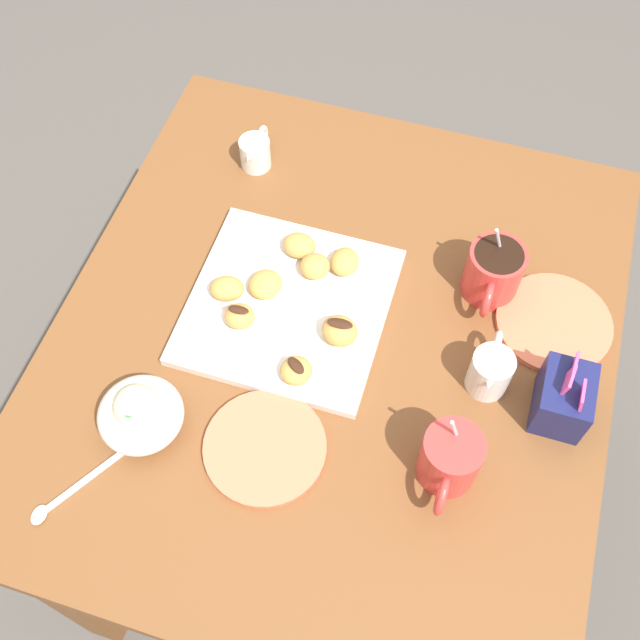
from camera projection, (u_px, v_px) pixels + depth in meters
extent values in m
plane|color=#514C47|center=(328.00, 491.00, 1.77)|extent=(8.00, 8.00, 0.00)
cube|color=brown|center=(333.00, 343.00, 1.16)|extent=(0.93, 0.83, 0.04)
cube|color=brown|center=(232.00, 230.00, 1.72)|extent=(0.07, 0.07, 0.69)
cube|color=brown|center=(68.00, 587.00, 1.33)|extent=(0.07, 0.07, 0.69)
cube|color=brown|center=(545.00, 309.00, 1.62)|extent=(0.07, 0.07, 0.69)
cube|color=silver|center=(288.00, 306.00, 1.16)|extent=(0.30, 0.30, 0.02)
cylinder|color=red|center=(493.00, 272.00, 1.15)|extent=(0.09, 0.09, 0.09)
torus|color=red|center=(487.00, 298.00, 1.12)|extent=(0.06, 0.01, 0.06)
cylinder|color=black|center=(499.00, 257.00, 1.12)|extent=(0.07, 0.07, 0.01)
cylinder|color=silver|center=(500.00, 249.00, 1.13)|extent=(0.03, 0.04, 0.12)
cylinder|color=red|center=(450.00, 458.00, 1.00)|extent=(0.08, 0.08, 0.09)
torus|color=red|center=(442.00, 493.00, 0.97)|extent=(0.06, 0.01, 0.06)
cylinder|color=black|center=(455.00, 447.00, 0.96)|extent=(0.07, 0.07, 0.01)
cylinder|color=silver|center=(457.00, 436.00, 0.98)|extent=(0.03, 0.03, 0.12)
cylinder|color=silver|center=(490.00, 373.00, 1.07)|extent=(0.06, 0.06, 0.07)
cone|color=silver|center=(490.00, 382.00, 1.04)|extent=(0.02, 0.02, 0.02)
torus|color=silver|center=(496.00, 348.00, 1.09)|extent=(0.05, 0.01, 0.05)
cylinder|color=white|center=(494.00, 363.00, 1.05)|extent=(0.05, 0.05, 0.01)
cube|color=#191E51|center=(563.00, 399.00, 1.05)|extent=(0.09, 0.07, 0.08)
cube|color=#EA4C93|center=(569.00, 380.00, 1.01)|extent=(0.04, 0.01, 0.03)
cube|color=#EA4C93|center=(583.00, 396.00, 0.99)|extent=(0.04, 0.01, 0.03)
cube|color=#EA4C93|center=(574.00, 369.00, 1.01)|extent=(0.04, 0.01, 0.03)
ellipsoid|color=silver|center=(141.00, 415.00, 1.05)|extent=(0.12, 0.12, 0.07)
sphere|color=#F4E5B2|center=(137.00, 408.00, 1.03)|extent=(0.07, 0.07, 0.07)
ellipsoid|color=green|center=(130.00, 410.00, 1.00)|extent=(0.03, 0.02, 0.01)
cylinder|color=silver|center=(255.00, 153.00, 1.30)|extent=(0.05, 0.05, 0.05)
cone|color=silver|center=(249.00, 157.00, 1.27)|extent=(0.02, 0.02, 0.02)
torus|color=silver|center=(262.00, 137.00, 1.31)|extent=(0.04, 0.01, 0.04)
cylinder|color=#381E11|center=(254.00, 144.00, 1.28)|extent=(0.04, 0.04, 0.01)
cylinder|color=#E5704C|center=(554.00, 323.00, 1.15)|extent=(0.17, 0.17, 0.01)
cylinder|color=#E5704C|center=(265.00, 447.00, 1.05)|extent=(0.17, 0.17, 0.01)
cube|color=silver|center=(88.00, 479.00, 1.03)|extent=(0.13, 0.08, 0.00)
ellipsoid|color=silver|center=(39.00, 515.00, 1.00)|extent=(0.03, 0.02, 0.01)
ellipsoid|color=#D19347|center=(296.00, 371.00, 1.08)|extent=(0.06, 0.06, 0.03)
ellipsoid|color=#381E11|center=(296.00, 365.00, 1.07)|extent=(0.03, 0.04, 0.00)
ellipsoid|color=#D19347|center=(340.00, 331.00, 1.11)|extent=(0.06, 0.06, 0.04)
ellipsoid|color=#381E11|center=(340.00, 323.00, 1.09)|extent=(0.02, 0.04, 0.00)
ellipsoid|color=#D19347|center=(345.00, 262.00, 1.18)|extent=(0.06, 0.05, 0.03)
ellipsoid|color=#D19347|center=(315.00, 266.00, 1.17)|extent=(0.06, 0.06, 0.03)
ellipsoid|color=#D19347|center=(265.00, 284.00, 1.16)|extent=(0.06, 0.06, 0.03)
ellipsoid|color=#D19347|center=(227.00, 288.00, 1.15)|extent=(0.05, 0.06, 0.03)
ellipsoid|color=#D19347|center=(240.00, 316.00, 1.13)|extent=(0.05, 0.05, 0.03)
ellipsoid|color=#381E11|center=(239.00, 310.00, 1.11)|extent=(0.02, 0.03, 0.00)
ellipsoid|color=#D19347|center=(299.00, 245.00, 1.19)|extent=(0.05, 0.06, 0.03)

